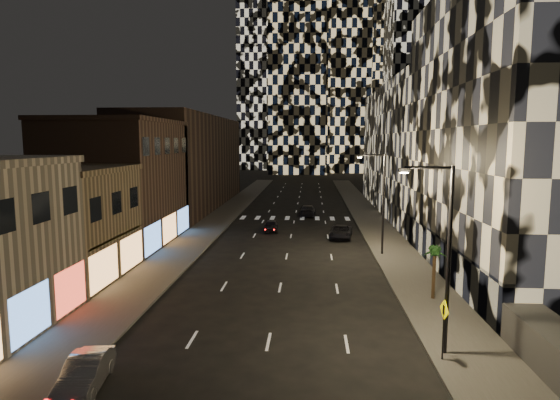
# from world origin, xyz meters

# --- Properties ---
(sidewalk_left) EXTENTS (4.00, 120.00, 0.15)m
(sidewalk_left) POSITION_xyz_m (-10.00, 50.00, 0.07)
(sidewalk_left) COLOR #47443F
(sidewalk_left) RESTS_ON ground
(sidewalk_right) EXTENTS (4.00, 120.00, 0.15)m
(sidewalk_right) POSITION_xyz_m (10.00, 50.00, 0.07)
(sidewalk_right) COLOR #47443F
(sidewalk_right) RESTS_ON ground
(curb_left) EXTENTS (0.20, 120.00, 0.15)m
(curb_left) POSITION_xyz_m (-7.90, 50.00, 0.07)
(curb_left) COLOR #4C4C47
(curb_left) RESTS_ON ground
(curb_right) EXTENTS (0.20, 120.00, 0.15)m
(curb_right) POSITION_xyz_m (7.90, 50.00, 0.07)
(curb_right) COLOR #4C4C47
(curb_right) RESTS_ON ground
(retail_tan) EXTENTS (10.00, 10.00, 8.00)m
(retail_tan) POSITION_xyz_m (-17.00, 21.00, 4.00)
(retail_tan) COLOR #796348
(retail_tan) RESTS_ON ground
(retail_brown) EXTENTS (10.00, 15.00, 12.00)m
(retail_brown) POSITION_xyz_m (-17.00, 33.50, 6.00)
(retail_brown) COLOR #463127
(retail_brown) RESTS_ON ground
(retail_filler_left) EXTENTS (10.00, 40.00, 14.00)m
(retail_filler_left) POSITION_xyz_m (-17.00, 60.00, 7.00)
(retail_filler_left) COLOR #463127
(retail_filler_left) RESTS_ON ground
(midrise_right) EXTENTS (16.00, 25.00, 22.00)m
(midrise_right) POSITION_xyz_m (20.00, 24.50, 11.00)
(midrise_right) COLOR #232326
(midrise_right) RESTS_ON ground
(midrise_base) EXTENTS (0.60, 25.00, 3.00)m
(midrise_base) POSITION_xyz_m (12.30, 24.50, 1.50)
(midrise_base) COLOR #383838
(midrise_base) RESTS_ON ground
(midrise_filler_right) EXTENTS (16.00, 40.00, 18.00)m
(midrise_filler_right) POSITION_xyz_m (20.00, 57.00, 9.00)
(midrise_filler_right) COLOR #232326
(midrise_filler_right) RESTS_ON ground
(tower_right_mid) EXTENTS (20.00, 20.00, 100.00)m
(tower_right_mid) POSITION_xyz_m (35.00, 135.00, 50.00)
(tower_right_mid) COLOR black
(tower_right_mid) RESTS_ON ground
(tower_left_back) EXTENTS (24.00, 24.00, 120.00)m
(tower_left_back) POSITION_xyz_m (-12.00, 165.00, 60.00)
(tower_left_back) COLOR black
(tower_left_back) RESTS_ON ground
(tower_center_low) EXTENTS (18.00, 18.00, 95.00)m
(tower_center_low) POSITION_xyz_m (-2.00, 140.00, 47.50)
(tower_center_low) COLOR black
(tower_center_low) RESTS_ON ground
(streetlight_near) EXTENTS (2.55, 0.25, 9.00)m
(streetlight_near) POSITION_xyz_m (8.35, 10.00, 5.35)
(streetlight_near) COLOR black
(streetlight_near) RESTS_ON sidewalk_right
(streetlight_far) EXTENTS (2.55, 0.25, 9.00)m
(streetlight_far) POSITION_xyz_m (8.35, 30.00, 5.35)
(streetlight_far) COLOR black
(streetlight_far) RESTS_ON sidewalk_right
(car_silver_parked) EXTENTS (1.97, 4.27, 1.35)m
(car_silver_parked) POSITION_xyz_m (-7.20, 5.92, 0.68)
(car_silver_parked) COLOR #9C9BA0
(car_silver_parked) RESTS_ON ground
(car_dark_midlane) EXTENTS (1.79, 3.91, 1.30)m
(car_dark_midlane) POSITION_xyz_m (-2.38, 40.42, 0.65)
(car_dark_midlane) COLOR black
(car_dark_midlane) RESTS_ON ground
(car_dark_oncoming) EXTENTS (2.33, 5.31, 1.52)m
(car_dark_oncoming) POSITION_xyz_m (1.72, 51.92, 0.76)
(car_dark_oncoming) COLOR black
(car_dark_oncoming) RESTS_ON ground
(car_dark_rightlane) EXTENTS (2.82, 5.05, 1.33)m
(car_dark_rightlane) POSITION_xyz_m (5.33, 37.20, 0.67)
(car_dark_rightlane) COLOR black
(car_dark_rightlane) RESTS_ON ground
(ped_sign) EXTENTS (0.14, 0.95, 2.86)m
(ped_sign) POSITION_xyz_m (8.30, 9.30, 2.11)
(ped_sign) COLOR black
(ped_sign) RESTS_ON sidewalk_right
(palm_tree) EXTENTS (1.73, 1.77, 3.46)m
(palm_tree) POSITION_xyz_m (10.06, 17.96, 3.00)
(palm_tree) COLOR #47331E
(palm_tree) RESTS_ON sidewalk_right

